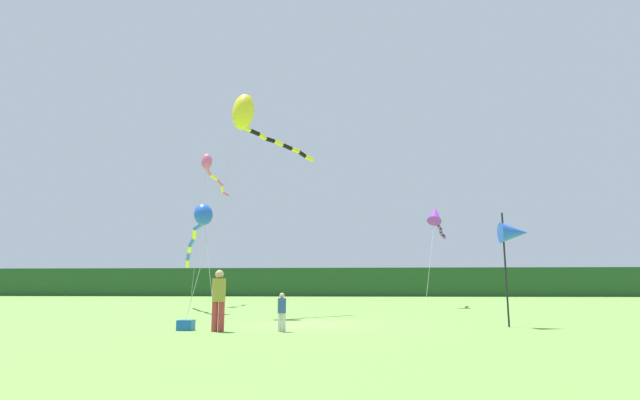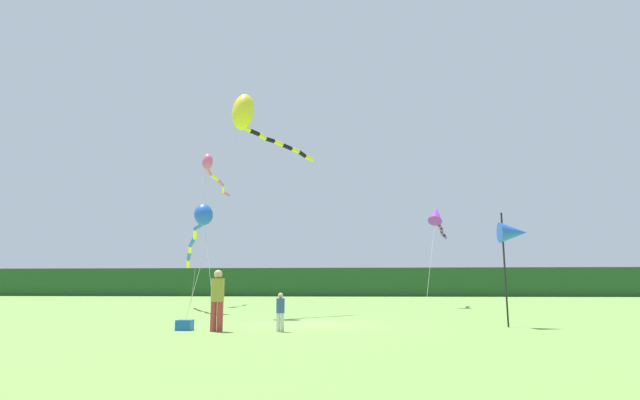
{
  "view_description": "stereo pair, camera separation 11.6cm",
  "coord_description": "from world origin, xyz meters",
  "px_view_note": "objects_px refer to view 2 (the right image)",
  "views": [
    {
      "loc": [
        1.59,
        -17.55,
        1.34
      ],
      "look_at": [
        0.0,
        6.0,
        5.44
      ],
      "focal_mm": 27.67,
      "sensor_mm": 36.0,
      "label": 1
    },
    {
      "loc": [
        1.71,
        -17.54,
        1.34
      ],
      "look_at": [
        0.0,
        6.0,
        5.44
      ],
      "focal_mm": 27.67,
      "sensor_mm": 36.0,
      "label": 2
    }
  ],
  "objects_px": {
    "person_adult": "(217,297)",
    "kite_blue": "(201,222)",
    "cooler_box": "(185,325)",
    "kite_rainbow": "(211,168)",
    "person_child": "(280,310)",
    "kite_yellow": "(247,115)",
    "banner_flag_pole": "(513,234)",
    "kite_purple": "(436,216)"
  },
  "relations": [
    {
      "from": "kite_purple",
      "to": "kite_blue",
      "type": "distance_m",
      "value": 14.96
    },
    {
      "from": "kite_purple",
      "to": "kite_blue",
      "type": "height_order",
      "value": "kite_purple"
    },
    {
      "from": "person_adult",
      "to": "kite_yellow",
      "type": "bearing_deg",
      "value": 97.1
    },
    {
      "from": "person_child",
      "to": "kite_blue",
      "type": "relative_size",
      "value": 0.14
    },
    {
      "from": "kite_yellow",
      "to": "kite_blue",
      "type": "height_order",
      "value": "kite_yellow"
    },
    {
      "from": "cooler_box",
      "to": "kite_purple",
      "type": "relative_size",
      "value": 0.07
    },
    {
      "from": "person_child",
      "to": "banner_flag_pole",
      "type": "distance_m",
      "value": 8.17
    },
    {
      "from": "banner_flag_pole",
      "to": "kite_purple",
      "type": "height_order",
      "value": "kite_purple"
    },
    {
      "from": "kite_yellow",
      "to": "person_child",
      "type": "bearing_deg",
      "value": -68.02
    },
    {
      "from": "kite_rainbow",
      "to": "kite_yellow",
      "type": "bearing_deg",
      "value": -65.85
    },
    {
      "from": "cooler_box",
      "to": "banner_flag_pole",
      "type": "height_order",
      "value": "banner_flag_pole"
    },
    {
      "from": "kite_rainbow",
      "to": "kite_blue",
      "type": "bearing_deg",
      "value": -75.63
    },
    {
      "from": "banner_flag_pole",
      "to": "person_child",
      "type": "bearing_deg",
      "value": -164.17
    },
    {
      "from": "kite_purple",
      "to": "banner_flag_pole",
      "type": "bearing_deg",
      "value": -89.68
    },
    {
      "from": "cooler_box",
      "to": "kite_yellow",
      "type": "relative_size",
      "value": 0.05
    },
    {
      "from": "cooler_box",
      "to": "kite_rainbow",
      "type": "height_order",
      "value": "kite_rainbow"
    },
    {
      "from": "kite_purple",
      "to": "kite_yellow",
      "type": "bearing_deg",
      "value": -134.92
    },
    {
      "from": "person_adult",
      "to": "kite_blue",
      "type": "relative_size",
      "value": 0.22
    },
    {
      "from": "person_child",
      "to": "kite_yellow",
      "type": "relative_size",
      "value": 0.11
    },
    {
      "from": "banner_flag_pole",
      "to": "kite_blue",
      "type": "bearing_deg",
      "value": 149.57
    },
    {
      "from": "cooler_box",
      "to": "kite_purple",
      "type": "bearing_deg",
      "value": 58.13
    },
    {
      "from": "person_adult",
      "to": "kite_purple",
      "type": "height_order",
      "value": "kite_purple"
    },
    {
      "from": "person_child",
      "to": "cooler_box",
      "type": "xyz_separation_m",
      "value": [
        -2.96,
        0.27,
        -0.47
      ]
    },
    {
      "from": "kite_yellow",
      "to": "kite_purple",
      "type": "bearing_deg",
      "value": 45.08
    },
    {
      "from": "banner_flag_pole",
      "to": "kite_rainbow",
      "type": "height_order",
      "value": "kite_rainbow"
    },
    {
      "from": "kite_blue",
      "to": "kite_purple",
      "type": "bearing_deg",
      "value": 28.4
    },
    {
      "from": "person_adult",
      "to": "kite_yellow",
      "type": "relative_size",
      "value": 0.18
    },
    {
      "from": "person_adult",
      "to": "kite_blue",
      "type": "height_order",
      "value": "kite_blue"
    },
    {
      "from": "banner_flag_pole",
      "to": "kite_blue",
      "type": "distance_m",
      "value": 15.38
    },
    {
      "from": "banner_flag_pole",
      "to": "kite_rainbow",
      "type": "bearing_deg",
      "value": 133.84
    },
    {
      "from": "person_adult",
      "to": "person_child",
      "type": "relative_size",
      "value": 1.6
    },
    {
      "from": "person_child",
      "to": "kite_rainbow",
      "type": "relative_size",
      "value": 0.11
    },
    {
      "from": "person_child",
      "to": "kite_rainbow",
      "type": "distance_m",
      "value": 21.55
    },
    {
      "from": "person_adult",
      "to": "kite_purple",
      "type": "distance_m",
      "value": 19.99
    },
    {
      "from": "kite_yellow",
      "to": "cooler_box",
      "type": "bearing_deg",
      "value": -91.96
    },
    {
      "from": "kite_yellow",
      "to": "kite_blue",
      "type": "xyz_separation_m",
      "value": [
        -2.96,
        3.09,
        -4.59
      ]
    },
    {
      "from": "person_child",
      "to": "kite_purple",
      "type": "distance_m",
      "value": 19.21
    },
    {
      "from": "cooler_box",
      "to": "kite_rainbow",
      "type": "xyz_separation_m",
      "value": [
        -4.83,
        17.79,
        9.27
      ]
    },
    {
      "from": "person_adult",
      "to": "kite_blue",
      "type": "xyz_separation_m",
      "value": [
        -3.81,
        9.96,
        3.53
      ]
    },
    {
      "from": "banner_flag_pole",
      "to": "kite_purple",
      "type": "distance_m",
      "value": 15.09
    },
    {
      "from": "person_child",
      "to": "banner_flag_pole",
      "type": "height_order",
      "value": "banner_flag_pole"
    },
    {
      "from": "person_child",
      "to": "cooler_box",
      "type": "distance_m",
      "value": 3.01
    }
  ]
}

